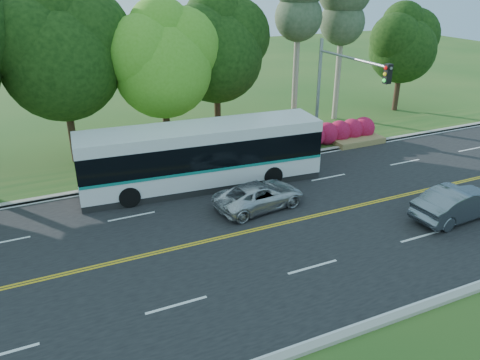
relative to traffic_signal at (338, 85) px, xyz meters
name	(u,v)px	position (x,y,z in m)	size (l,w,h in m)	color
ground	(280,224)	(-6.49, -5.40, -4.67)	(120.00, 120.00, 0.00)	#22521B
road	(280,224)	(-6.49, -5.40, -4.66)	(60.00, 14.00, 0.02)	black
curb_north	(221,168)	(-6.49, 1.75, -4.60)	(60.00, 0.30, 0.15)	#A5A295
curb_south	(386,320)	(-6.49, -12.55, -4.60)	(60.00, 0.30, 0.15)	#A5A295
grass_verge	(209,158)	(-6.49, 3.60, -4.62)	(60.00, 4.00, 0.10)	#22521B
lane_markings	(278,224)	(-6.59, -5.40, -4.65)	(57.60, 13.82, 0.00)	gold
tree_row	(102,44)	(-11.65, 6.73, 2.06)	(44.70, 9.10, 13.84)	black
bougainvillea_hedge	(317,136)	(0.69, 2.75, -3.95)	(9.50, 2.25, 1.50)	maroon
traffic_signal	(338,85)	(0.00, 0.00, 0.00)	(0.42, 6.10, 7.00)	gray
transit_bus	(202,157)	(-8.22, 0.06, -3.02)	(12.76, 3.71, 3.29)	white
sedan	(458,203)	(1.19, -8.25, -3.89)	(1.61, 4.60, 1.52)	slate
suv	(260,195)	(-6.61, -3.53, -4.03)	(2.08, 4.50, 1.25)	silver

